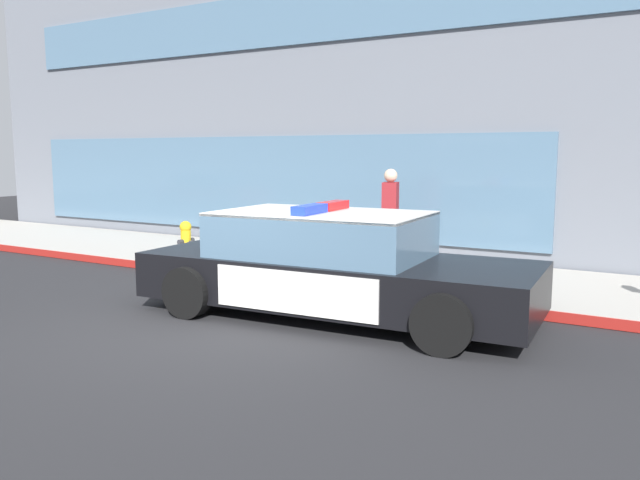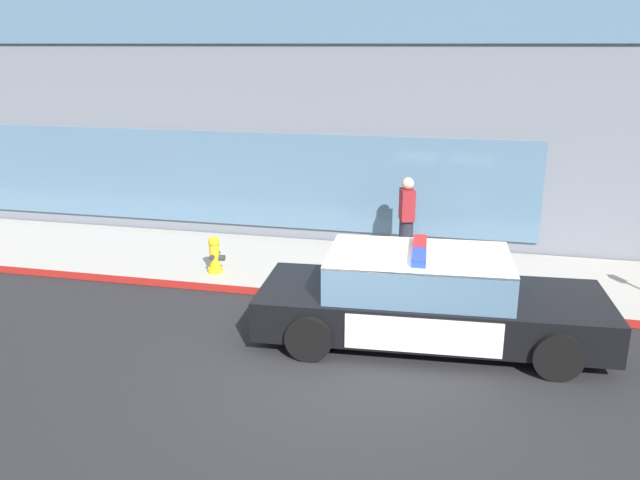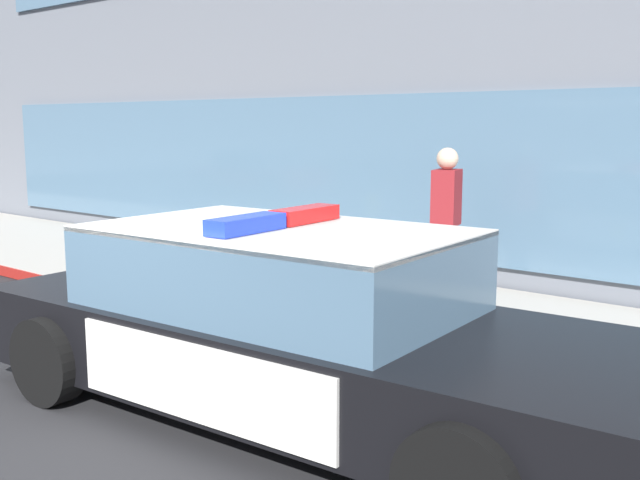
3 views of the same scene
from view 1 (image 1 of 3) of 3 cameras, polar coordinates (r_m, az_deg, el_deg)
The scene contains 7 objects.
ground at distance 8.01m, azimuth -10.65°, elevation -7.79°, with size 48.00×48.00×0.00m, color #262628.
sidewalk at distance 11.26m, azimuth 2.94°, elevation -2.70°, with size 48.00×3.11×0.15m, color #B2ADA3.
curb_red_paint at distance 9.92m, azimuth -1.26°, elevation -4.15°, with size 28.80×0.04×0.14m, color maroon.
storefront_building at distance 17.56m, azimuth 10.68°, elevation 11.91°, with size 22.12×10.17×6.83m.
police_cruiser at distance 8.27m, azimuth 1.05°, elevation -2.31°, with size 5.26×2.33×1.49m.
fire_hydrant at distance 12.11m, azimuth -12.00°, elevation -0.07°, with size 0.34×0.39×0.73m.
pedestrian_on_sidewalk at distance 11.44m, azimuth 6.36°, elevation 2.17°, with size 0.36×0.46×1.71m.
Camera 1 is at (5.10, -5.79, 2.15)m, focal length 35.40 mm.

